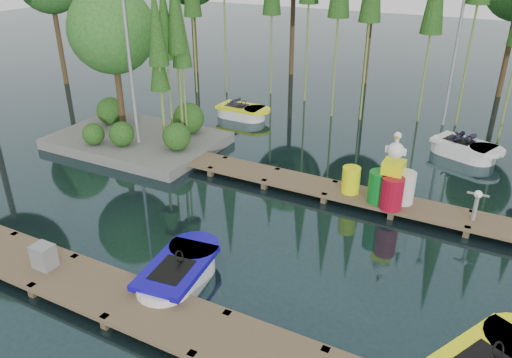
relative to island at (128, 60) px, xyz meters
The scene contains 13 objects.
ground_plane 7.79m from the island, 27.58° to the right, with size 90.00×90.00×0.00m, color #1B3034.
near_dock 10.44m from the island, 51.04° to the right, with size 18.00×1.50×0.50m.
far_dock 7.91m from the island, ahead, with size 15.00×1.20×0.50m.
island is the anchor object (origin of this frame).
lamp_island 1.56m from the island, 44.71° to the right, with size 0.30×0.30×7.25m.
lamp_rear 12.91m from the island, 36.82° to the left, with size 0.30×0.30×7.25m.
boat_blue 9.86m from the island, 43.97° to the right, with size 1.55×2.83×0.91m.
boat_yellow_far 5.78m from the island, 63.64° to the left, with size 2.57×1.21×1.28m.
boat_white_far 12.72m from the island, 21.29° to the left, with size 2.90×2.05×1.26m.
utility_cabinet 9.09m from the island, 63.42° to the right, with size 0.48×0.40×0.58m, color gray.
yellow_barrel 9.32m from the island, ahead, with size 0.54×0.54×0.81m, color #F4FF0D.
drum_cluster 10.48m from the island, ahead, with size 1.26×1.16×2.17m.
seagull_post 12.67m from the island, ahead, with size 0.55×0.30×0.89m.
Camera 1 is at (6.44, -10.66, 7.22)m, focal length 35.00 mm.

